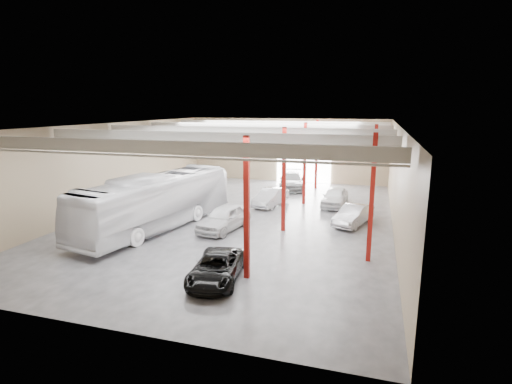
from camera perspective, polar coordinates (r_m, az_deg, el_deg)
The scene contains 8 objects.
depot_shell at distance 29.75m, azimuth -1.82°, elevation 5.72°, with size 22.12×32.12×7.06m.
coach_bus at distance 28.35m, azimuth -13.97°, elevation -1.29°, with size 3.18×13.60×3.79m, color white.
black_sedan at distance 19.74m, azimuth -5.66°, elevation -10.71°, with size 2.19×4.75×1.32m, color black.
car_row_a at distance 27.41m, azimuth -4.56°, elevation -3.69°, with size 2.00×4.96×1.69m, color silver.
car_row_b at distance 33.96m, azimuth 2.10°, elevation -0.73°, with size 1.56×4.48×1.48m, color silver.
car_row_c at distance 41.04m, azimuth 5.10°, elevation 1.64°, with size 2.39×5.89×1.71m, color slate.
car_right_near at distance 29.30m, azimuth 13.74°, elevation -3.22°, with size 1.51×4.34×1.43m, color #B5B4B9.
car_right_far at distance 34.44m, azimuth 11.21°, elevation -0.67°, with size 1.90×4.71×1.60m, color silver.
Camera 1 is at (9.54, -27.54, 8.31)m, focal length 28.00 mm.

